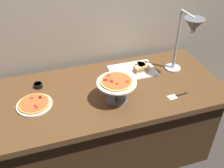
% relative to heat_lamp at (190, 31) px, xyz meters
% --- Properties ---
extents(ground_plane, '(8.00, 8.00, 0.00)m').
position_rel_heat_lamp_xyz_m(ground_plane, '(-0.66, 0.02, -1.18)').
color(ground_plane, '#38332D').
extents(back_wall, '(4.40, 0.04, 2.40)m').
position_rel_heat_lamp_xyz_m(back_wall, '(-0.66, 0.52, 0.02)').
color(back_wall, tan).
rests_on(back_wall, ground_plane).
extents(buffet_table, '(1.90, 0.84, 0.76)m').
position_rel_heat_lamp_xyz_m(buffet_table, '(-0.66, 0.02, -0.80)').
color(buffet_table, brown).
rests_on(buffet_table, ground_plane).
extents(heat_lamp, '(0.15, 0.32, 0.54)m').
position_rel_heat_lamp_xyz_m(heat_lamp, '(0.00, 0.00, 0.00)').
color(heat_lamp, '#B7BABF').
rests_on(heat_lamp, buffet_table).
extents(pizza_plate_front, '(0.26, 0.26, 0.03)m').
position_rel_heat_lamp_xyz_m(pizza_plate_front, '(-1.22, -0.00, -0.41)').
color(pizza_plate_front, white).
rests_on(pizza_plate_front, buffet_table).
extents(pizza_plate_center, '(0.29, 0.29, 0.19)m').
position_rel_heat_lamp_xyz_m(pizza_plate_center, '(-0.62, -0.13, -0.27)').
color(pizza_plate_center, '#595B60').
rests_on(pizza_plate_center, buffet_table).
extents(sandwich_platter, '(0.40, 0.28, 0.06)m').
position_rel_heat_lamp_xyz_m(sandwich_platter, '(-0.32, 0.20, -0.41)').
color(sandwich_platter, white).
rests_on(sandwich_platter, buffet_table).
extents(sauce_cup_near, '(0.07, 0.07, 0.04)m').
position_rel_heat_lamp_xyz_m(sauce_cup_near, '(-1.17, 0.22, -0.41)').
color(sauce_cup_near, black).
rests_on(sauce_cup_near, buffet_table).
extents(serving_spatula, '(0.17, 0.06, 0.01)m').
position_rel_heat_lamp_xyz_m(serving_spatula, '(-0.16, -0.22, -0.42)').
color(serving_spatula, '#B7BABF').
rests_on(serving_spatula, buffet_table).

